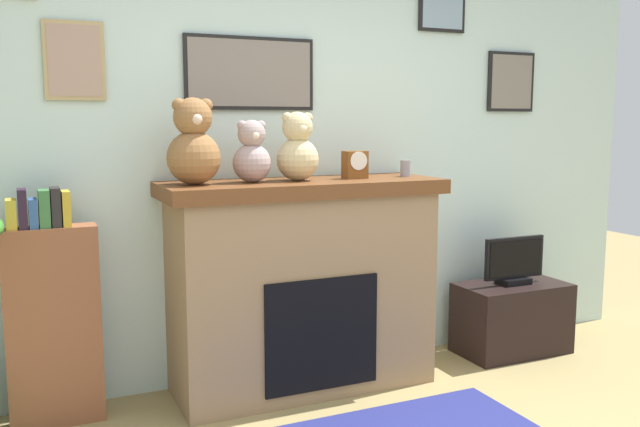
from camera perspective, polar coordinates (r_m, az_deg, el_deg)
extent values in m
cube|color=silver|center=(4.06, -3.09, 4.70)|extent=(5.20, 0.12, 2.60)
cube|color=black|center=(3.91, -5.88, 11.67)|extent=(0.76, 0.02, 0.41)
cube|color=gray|center=(3.90, -5.83, 11.68)|extent=(0.72, 0.00, 0.37)
cube|color=black|center=(4.53, 10.25, 16.71)|extent=(0.34, 0.02, 0.30)
cube|color=#849FB6|center=(4.52, 10.33, 16.72)|extent=(0.30, 0.00, 0.26)
cube|color=black|center=(4.83, 15.80, 10.63)|extent=(0.37, 0.02, 0.40)
cube|color=gray|center=(4.82, 15.88, 10.63)|extent=(0.33, 0.00, 0.36)
cube|color=tan|center=(3.73, -20.00, 12.02)|extent=(0.30, 0.02, 0.40)
cube|color=tan|center=(3.72, -19.99, 12.04)|extent=(0.26, 0.00, 0.36)
cube|color=#917350|center=(3.86, -1.48, -6.62)|extent=(1.45, 0.53, 1.11)
cube|color=brown|center=(3.76, -1.52, 2.22)|extent=(1.57, 0.59, 0.08)
cube|color=black|center=(3.67, 0.19, -10.17)|extent=(0.65, 0.02, 0.61)
cube|color=brown|center=(3.67, -21.54, -8.86)|extent=(0.45, 0.16, 1.01)
cube|color=gold|center=(3.55, -24.60, -0.06)|extent=(0.05, 0.13, 0.14)
cube|color=black|center=(3.54, -23.81, 0.37)|extent=(0.04, 0.13, 0.19)
cube|color=#2C5187|center=(3.55, -23.04, 0.02)|extent=(0.04, 0.13, 0.14)
cube|color=#346A36|center=(3.55, -22.24, 0.39)|extent=(0.05, 0.13, 0.18)
cube|color=black|center=(3.55, -21.39, 0.52)|extent=(0.04, 0.13, 0.19)
cube|color=gold|center=(3.55, -20.63, 0.41)|extent=(0.04, 0.13, 0.17)
cube|color=black|center=(4.68, 15.86, -8.47)|extent=(0.72, 0.40, 0.46)
cube|color=black|center=(4.62, 15.98, -5.48)|extent=(0.20, 0.14, 0.04)
cube|color=black|center=(4.59, 16.05, -3.59)|extent=(0.45, 0.03, 0.27)
cube|color=black|center=(4.57, 16.19, -3.63)|extent=(0.41, 0.00, 0.23)
cylinder|color=gray|center=(4.03, 7.22, 3.80)|extent=(0.06, 0.06, 0.10)
cube|color=brown|center=(3.87, 2.96, 4.12)|extent=(0.13, 0.09, 0.16)
cylinder|color=white|center=(3.82, 3.29, 4.45)|extent=(0.10, 0.01, 0.10)
sphere|color=olive|center=(3.54, -10.60, 4.63)|extent=(0.28, 0.28, 0.28)
sphere|color=olive|center=(3.53, -10.68, 8.00)|extent=(0.20, 0.20, 0.20)
sphere|color=olive|center=(3.52, -11.82, 8.94)|extent=(0.07, 0.07, 0.07)
sphere|color=olive|center=(3.55, -9.60, 8.98)|extent=(0.07, 0.07, 0.07)
sphere|color=beige|center=(3.45, -10.36, 7.84)|extent=(0.06, 0.06, 0.06)
sphere|color=#A48D8D|center=(3.62, -5.76, 4.24)|extent=(0.21, 0.21, 0.21)
sphere|color=#A48D8D|center=(3.62, -5.79, 6.70)|extent=(0.15, 0.15, 0.15)
sphere|color=#A48D8D|center=(3.60, -6.59, 7.39)|extent=(0.05, 0.05, 0.05)
sphere|color=#A48D8D|center=(3.63, -5.02, 7.42)|extent=(0.05, 0.05, 0.05)
sphere|color=beige|center=(3.56, -5.48, 6.56)|extent=(0.04, 0.04, 0.04)
sphere|color=#CBB884|center=(3.72, -1.90, 4.58)|extent=(0.23, 0.23, 0.23)
sphere|color=#CBB884|center=(3.71, -1.91, 7.29)|extent=(0.17, 0.17, 0.17)
sphere|color=#CBB884|center=(3.69, -2.77, 8.06)|extent=(0.06, 0.06, 0.06)
sphere|color=#CBB884|center=(3.73, -1.07, 8.07)|extent=(0.06, 0.06, 0.06)
sphere|color=beige|center=(3.65, -1.51, 7.15)|extent=(0.05, 0.05, 0.05)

